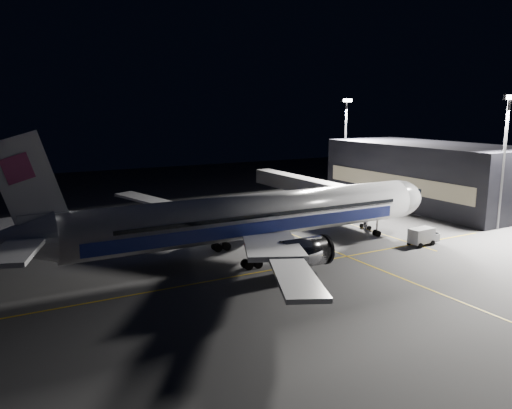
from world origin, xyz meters
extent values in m
plane|color=#4C4C4F|center=(0.00, 0.00, 0.00)|extent=(200.00, 200.00, 0.00)
cube|color=gold|center=(10.00, 0.00, 0.01)|extent=(0.25, 80.00, 0.01)
cube|color=gold|center=(0.00, -6.00, 0.01)|extent=(70.00, 0.25, 0.01)
cube|color=gold|center=(22.00, 10.00, 0.01)|extent=(0.25, 40.00, 0.01)
cylinder|color=silver|center=(0.00, 0.00, 5.30)|extent=(48.00, 5.60, 5.60)
ellipsoid|color=silver|center=(24.00, 0.00, 5.30)|extent=(8.96, 5.60, 5.60)
cube|color=black|center=(26.30, 0.00, 6.30)|extent=(2.20, 3.40, 0.90)
cone|color=silver|center=(-28.50, 0.00, 5.60)|extent=(9.00, 5.49, 5.49)
cube|color=navy|center=(-1.00, 2.78, 4.40)|extent=(42.24, 0.25, 1.50)
cube|color=navy|center=(-1.00, -2.78, 4.40)|extent=(42.24, 0.25, 1.50)
cube|color=silver|center=(-2.50, 8.00, 3.70)|extent=(11.36, 15.23, 1.53)
cube|color=silver|center=(-2.50, -8.00, 3.70)|extent=(11.36, 15.23, 1.53)
cube|color=silver|center=(-7.50, 20.50, 4.57)|extent=(8.57, 13.22, 1.31)
cube|color=silver|center=(-7.50, -20.50, 4.57)|extent=(8.57, 13.22, 1.31)
cube|color=silver|center=(-28.00, 5.20, 5.90)|extent=(6.20, 9.67, 0.45)
cube|color=silver|center=(-28.00, -5.20, 5.90)|extent=(6.20, 9.67, 0.45)
cube|color=white|center=(-26.20, 0.00, 11.50)|extent=(7.53, 0.40, 10.28)
cube|color=#C0417E|center=(-27.00, 0.00, 12.90)|extent=(3.22, 0.55, 3.22)
cylinder|color=#B7B7BF|center=(1.20, 9.00, 2.55)|extent=(5.60, 3.40, 3.40)
cylinder|color=#B7B7BF|center=(1.20, -9.00, 2.55)|extent=(5.60, 3.40, 3.40)
cylinder|color=#9999A0|center=(20.50, 0.00, 1.25)|extent=(0.26, 0.26, 2.50)
cylinder|color=black|center=(20.50, 0.00, 0.45)|extent=(0.90, 0.70, 0.90)
cylinder|color=#9999A0|center=(-3.00, 4.30, 1.25)|extent=(0.26, 0.26, 2.50)
cylinder|color=#9999A0|center=(-3.00, -4.30, 1.25)|extent=(0.26, 0.26, 2.50)
cylinder|color=black|center=(-3.00, 4.30, 0.55)|extent=(1.10, 1.60, 1.10)
cylinder|color=black|center=(-3.00, -4.30, 0.55)|extent=(1.10, 1.60, 1.10)
cube|color=black|center=(46.00, 14.00, 6.00)|extent=(18.00, 40.00, 12.00)
cube|color=brown|center=(36.95, 14.00, 5.00)|extent=(0.15, 36.00, 3.00)
cube|color=#B2B2B7|center=(22.00, 20.05, 4.60)|extent=(3.00, 33.90, 2.80)
cube|color=#B2B2B7|center=(22.00, 4.20, 4.60)|extent=(3.60, 3.20, 3.40)
cylinder|color=#9999A0|center=(22.00, 4.20, 1.55)|extent=(0.70, 0.70, 3.10)
cylinder|color=black|center=(22.00, 3.30, 0.35)|extent=(0.70, 0.30, 0.70)
cylinder|color=black|center=(22.00, 5.10, 0.35)|extent=(0.70, 0.30, 0.70)
cylinder|color=#59595E|center=(40.00, 32.00, 10.00)|extent=(0.44, 0.44, 20.00)
cube|color=#59595E|center=(40.00, 32.00, 20.30)|extent=(2.40, 0.50, 0.80)
cube|color=white|center=(40.00, 31.65, 20.30)|extent=(2.20, 0.15, 0.60)
cylinder|color=#59595E|center=(40.00, -6.00, 10.00)|extent=(0.44, 0.44, 20.00)
cube|color=#59595E|center=(40.00, -6.00, 20.30)|extent=(2.40, 0.50, 0.80)
cube|color=white|center=(40.00, -6.35, 20.30)|extent=(2.20, 0.15, 0.60)
cube|color=silver|center=(22.34, -6.86, 1.42)|extent=(3.79, 2.09, 2.02)
cube|color=silver|center=(24.53, -6.71, 0.87)|extent=(1.59, 1.84, 1.10)
cube|color=black|center=(24.53, -6.71, 1.33)|extent=(1.21, 1.63, 0.46)
cylinder|color=black|center=(23.55, -5.81, 0.37)|extent=(0.75, 0.28, 0.73)
cylinder|color=black|center=(23.68, -7.73, 0.37)|extent=(0.75, 0.28, 0.73)
cylinder|color=black|center=(20.99, -5.99, 0.37)|extent=(0.75, 0.28, 0.73)
cylinder|color=black|center=(21.12, -7.91, 0.37)|extent=(0.75, 0.28, 0.73)
cube|color=black|center=(-2.57, 19.65, 0.67)|extent=(2.29, 1.61, 0.98)
cube|color=black|center=(-2.57, 19.65, 1.29)|extent=(1.00, 1.00, 0.53)
sphere|color=#FFF2CC|center=(-2.92, 18.91, 0.67)|extent=(0.23, 0.23, 0.23)
sphere|color=#FFF2CC|center=(-2.04, 19.03, 0.67)|extent=(0.23, 0.23, 0.23)
cylinder|color=black|center=(-1.88, 20.51, 0.27)|extent=(0.55, 0.27, 0.53)
cylinder|color=black|center=(-1.68, 19.01, 0.27)|extent=(0.55, 0.27, 0.53)
cylinder|color=black|center=(-3.47, 20.29, 0.27)|extent=(0.55, 0.27, 0.53)
cylinder|color=black|center=(-3.26, 18.80, 0.27)|extent=(0.55, 0.27, 0.53)
cone|color=#D53E08|center=(-3.62, 4.00, 0.30)|extent=(0.40, 0.40, 0.60)
cone|color=#D53E08|center=(2.42, 4.00, 0.28)|extent=(0.37, 0.37, 0.56)
cone|color=#D53E08|center=(1.74, 11.53, 0.27)|extent=(0.37, 0.37, 0.55)
camera|label=1|loc=(-30.08, -54.22, 18.81)|focal=35.00mm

